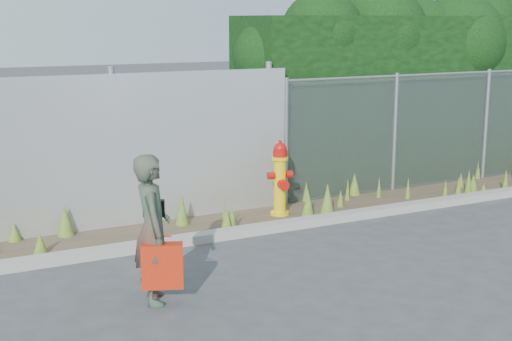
{
  "coord_description": "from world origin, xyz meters",
  "views": [
    {
      "loc": [
        -4.44,
        -6.72,
        2.94
      ],
      "look_at": [
        -0.3,
        1.4,
        1.0
      ],
      "focal_mm": 50.0,
      "sensor_mm": 36.0,
      "label": 1
    }
  ],
  "objects": [
    {
      "name": "ground",
      "position": [
        0.0,
        0.0,
        0.0
      ],
      "size": [
        80.0,
        80.0,
        0.0
      ],
      "primitive_type": "plane",
      "color": "#3C3C3F",
      "rests_on": "ground"
    },
    {
      "name": "weed_strip",
      "position": [
        -0.46,
        2.41,
        0.13
      ],
      "size": [
        16.0,
        1.33,
        0.54
      ],
      "color": "#493A29",
      "rests_on": "ground"
    },
    {
      "name": "fire_hydrant",
      "position": [
        0.65,
        2.46,
        0.57
      ],
      "size": [
        0.39,
        0.35,
        1.17
      ],
      "rotation": [
        0.0,
        0.0,
        -0.13
      ],
      "color": "yellow",
      "rests_on": "ground"
    },
    {
      "name": "red_tote_bag",
      "position": [
        -2.13,
        -0.07,
        0.45
      ],
      "size": [
        0.43,
        0.16,
        0.56
      ],
      "rotation": [
        0.0,
        0.0,
        -0.37
      ],
      "color": "#AE2109"
    },
    {
      "name": "curb",
      "position": [
        0.0,
        1.8,
        0.06
      ],
      "size": [
        16.0,
        0.22,
        0.12
      ],
      "primitive_type": "cube",
      "color": "gray",
      "rests_on": "ground"
    },
    {
      "name": "hedge",
      "position": [
        4.59,
        4.04,
        2.07
      ],
      "size": [
        7.55,
        2.08,
        3.74
      ],
      "color": "black",
      "rests_on": "ground"
    },
    {
      "name": "woman",
      "position": [
        -2.16,
        0.13,
        0.8
      ],
      "size": [
        0.5,
        0.65,
        1.59
      ],
      "primitive_type": "imported",
      "rotation": [
        0.0,
        0.0,
        1.34
      ],
      "color": "#106A4B",
      "rests_on": "ground"
    },
    {
      "name": "corrugated_fence",
      "position": [
        -3.25,
        3.01,
        1.1
      ],
      "size": [
        8.5,
        0.21,
        2.3
      ],
      "color": "#B8BBBF",
      "rests_on": "ground"
    },
    {
      "name": "black_shoulder_bag",
      "position": [
        -2.1,
        0.24,
        0.99
      ],
      "size": [
        0.23,
        0.09,
        0.17
      ],
      "rotation": [
        0.0,
        0.0,
        -0.42
      ],
      "color": "black"
    },
    {
      "name": "chainlink_fence",
      "position": [
        4.25,
        3.0,
        1.03
      ],
      "size": [
        6.5,
        0.07,
        2.05
      ],
      "color": "gray",
      "rests_on": "ground"
    }
  ]
}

